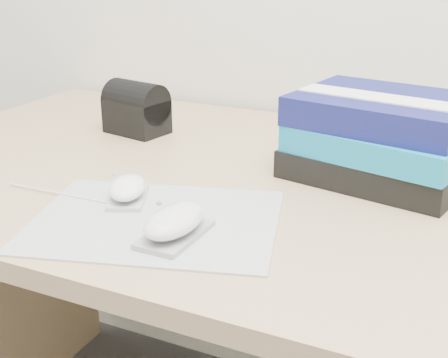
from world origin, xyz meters
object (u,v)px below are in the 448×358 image
at_px(mouse_front, 174,223).
at_px(pouch, 136,108).
at_px(mouse_rear, 127,189).
at_px(book_stack, 383,137).
at_px(desk, 325,298).

distance_m(mouse_front, pouch, 0.50).
height_order(mouse_rear, mouse_front, mouse_front).
bearing_deg(mouse_rear, book_stack, 40.53).
relative_size(mouse_front, book_stack, 0.36).
height_order(mouse_front, book_stack, book_stack).
xyz_separation_m(desk, book_stack, (0.07, 0.03, 0.30)).
xyz_separation_m(desk, mouse_front, (-0.12, -0.32, 0.26)).
xyz_separation_m(desk, mouse_rear, (-0.24, -0.24, 0.25)).
bearing_deg(pouch, book_stack, -4.68).
distance_m(mouse_rear, book_stack, 0.42).
height_order(desk, book_stack, book_stack).
xyz_separation_m(mouse_rear, pouch, (-0.18, 0.31, 0.03)).
height_order(mouse_rear, pouch, pouch).
bearing_deg(desk, mouse_rear, -135.37).
distance_m(mouse_rear, pouch, 0.36).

